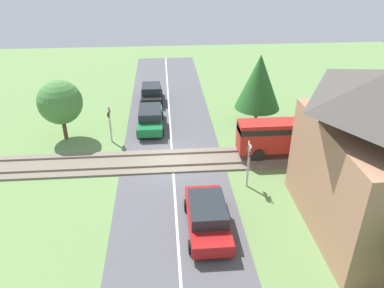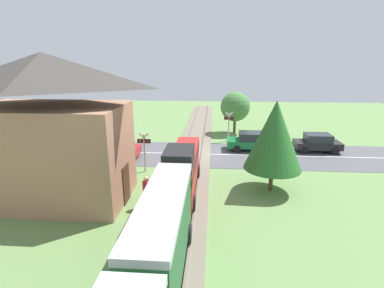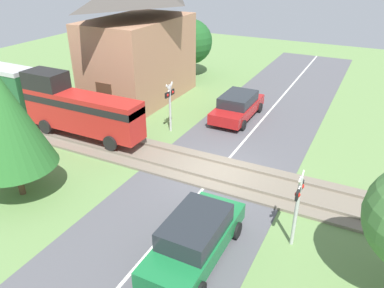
{
  "view_description": "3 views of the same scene",
  "coord_description": "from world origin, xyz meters",
  "px_view_note": "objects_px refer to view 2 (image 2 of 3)",
  "views": [
    {
      "loc": [
        20.19,
        -0.4,
        12.13
      ],
      "look_at": [
        0.0,
        1.23,
        1.2
      ],
      "focal_mm": 35.0,
      "sensor_mm": 36.0,
      "label": 1
    },
    {
      "loc": [
        -1.59,
        23.01,
        7.59
      ],
      "look_at": [
        0.0,
        1.23,
        1.2
      ],
      "focal_mm": 28.0,
      "sensor_mm": 36.0,
      "label": 2
    },
    {
      "loc": [
        -13.24,
        -5.5,
        8.78
      ],
      "look_at": [
        0.0,
        1.23,
        1.2
      ],
      "focal_mm": 35.0,
      "sensor_mm": 36.0,
      "label": 3
    }
  ],
  "objects_px": {
    "car_near_crossing": "(254,141)",
    "car_behind_queue": "(317,142)",
    "crossing_signal_east_approach": "(144,147)",
    "pedestrian_by_station": "(147,193)",
    "crossing_signal_west_approach": "(229,122)",
    "train": "(164,233)",
    "car_far_side": "(110,148)",
    "station_building": "(51,132)"
  },
  "relations": [
    {
      "from": "car_far_side",
      "to": "crossing_signal_east_approach",
      "type": "distance_m",
      "value": 4.39
    },
    {
      "from": "crossing_signal_east_approach",
      "to": "pedestrian_by_station",
      "type": "height_order",
      "value": "crossing_signal_east_approach"
    },
    {
      "from": "car_near_crossing",
      "to": "station_building",
      "type": "bearing_deg",
      "value": 40.15
    },
    {
      "from": "car_far_side",
      "to": "station_building",
      "type": "distance_m",
      "value": 7.72
    },
    {
      "from": "car_near_crossing",
      "to": "car_behind_queue",
      "type": "bearing_deg",
      "value": 180.0
    },
    {
      "from": "train",
      "to": "pedestrian_by_station",
      "type": "xyz_separation_m",
      "value": [
        1.77,
        -5.26,
        -1.1
      ]
    },
    {
      "from": "crossing_signal_east_approach",
      "to": "station_building",
      "type": "relative_size",
      "value": 0.34
    },
    {
      "from": "car_behind_queue",
      "to": "station_building",
      "type": "xyz_separation_m",
      "value": [
        17.01,
        9.97,
        3.04
      ]
    },
    {
      "from": "train",
      "to": "car_behind_queue",
      "type": "distance_m",
      "value": 18.8
    },
    {
      "from": "pedestrian_by_station",
      "to": "car_far_side",
      "type": "bearing_deg",
      "value": -58.87
    },
    {
      "from": "pedestrian_by_station",
      "to": "crossing_signal_west_approach",
      "type": "bearing_deg",
      "value": -110.01
    },
    {
      "from": "car_far_side",
      "to": "pedestrian_by_station",
      "type": "xyz_separation_m",
      "value": [
        -4.59,
        7.61,
        0.0
      ]
    },
    {
      "from": "car_near_crossing",
      "to": "crossing_signal_west_approach",
      "type": "relative_size",
      "value": 1.63
    },
    {
      "from": "car_far_side",
      "to": "crossing_signal_east_approach",
      "type": "relative_size",
      "value": 1.65
    },
    {
      "from": "crossing_signal_east_approach",
      "to": "car_far_side",
      "type": "bearing_deg",
      "value": -38.18
    },
    {
      "from": "train",
      "to": "car_near_crossing",
      "type": "height_order",
      "value": "train"
    },
    {
      "from": "car_near_crossing",
      "to": "car_far_side",
      "type": "relative_size",
      "value": 0.98
    },
    {
      "from": "car_far_side",
      "to": "car_behind_queue",
      "type": "height_order",
      "value": "car_far_side"
    },
    {
      "from": "train",
      "to": "car_far_side",
      "type": "height_order",
      "value": "train"
    },
    {
      "from": "train",
      "to": "car_behind_queue",
      "type": "relative_size",
      "value": 5.47
    },
    {
      "from": "car_behind_queue",
      "to": "pedestrian_by_station",
      "type": "distance_m",
      "value": 15.93
    },
    {
      "from": "car_far_side",
      "to": "crossing_signal_east_approach",
      "type": "xyz_separation_m",
      "value": [
        -3.36,
        2.64,
        1.0
      ]
    },
    {
      "from": "train",
      "to": "crossing_signal_west_approach",
      "type": "xyz_separation_m",
      "value": [
        -3.01,
        -18.38,
        -0.09
      ]
    },
    {
      "from": "car_far_side",
      "to": "crossing_signal_east_approach",
      "type": "height_order",
      "value": "crossing_signal_east_approach"
    },
    {
      "from": "crossing_signal_east_approach",
      "to": "station_building",
      "type": "xyz_separation_m",
      "value": [
        3.79,
        4.44,
        2.03
      ]
    },
    {
      "from": "car_far_side",
      "to": "car_behind_queue",
      "type": "bearing_deg",
      "value": -170.15
    },
    {
      "from": "train",
      "to": "station_building",
      "type": "bearing_deg",
      "value": -40.35
    },
    {
      "from": "car_near_crossing",
      "to": "car_behind_queue",
      "type": "height_order",
      "value": "car_near_crossing"
    },
    {
      "from": "car_behind_queue",
      "to": "crossing_signal_east_approach",
      "type": "relative_size",
      "value": 1.33
    },
    {
      "from": "train",
      "to": "pedestrian_by_station",
      "type": "relative_size",
      "value": 11.69
    },
    {
      "from": "car_far_side",
      "to": "pedestrian_by_station",
      "type": "relative_size",
      "value": 2.66
    },
    {
      "from": "crossing_signal_west_approach",
      "to": "crossing_signal_east_approach",
      "type": "xyz_separation_m",
      "value": [
        6.02,
        8.16,
        0.0
      ]
    },
    {
      "from": "car_behind_queue",
      "to": "car_far_side",
      "type": "bearing_deg",
      "value": 9.85
    },
    {
      "from": "car_far_side",
      "to": "crossing_signal_east_approach",
      "type": "bearing_deg",
      "value": 141.82
    },
    {
      "from": "station_building",
      "to": "train",
      "type": "bearing_deg",
      "value": 139.65
    },
    {
      "from": "car_near_crossing",
      "to": "station_building",
      "type": "distance_m",
      "value": 15.75
    },
    {
      "from": "car_behind_queue",
      "to": "crossing_signal_west_approach",
      "type": "xyz_separation_m",
      "value": [
        7.21,
        -2.64,
        1.01
      ]
    },
    {
      "from": "train",
      "to": "station_building",
      "type": "xyz_separation_m",
      "value": [
        6.8,
        -5.78,
        1.94
      ]
    },
    {
      "from": "car_behind_queue",
      "to": "crossing_signal_west_approach",
      "type": "bearing_deg",
      "value": -20.13
    },
    {
      "from": "car_behind_queue",
      "to": "station_building",
      "type": "distance_m",
      "value": 19.95
    },
    {
      "from": "car_near_crossing",
      "to": "train",
      "type": "bearing_deg",
      "value": 72.32
    },
    {
      "from": "car_near_crossing",
      "to": "crossing_signal_west_approach",
      "type": "bearing_deg",
      "value": -52.73
    }
  ]
}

